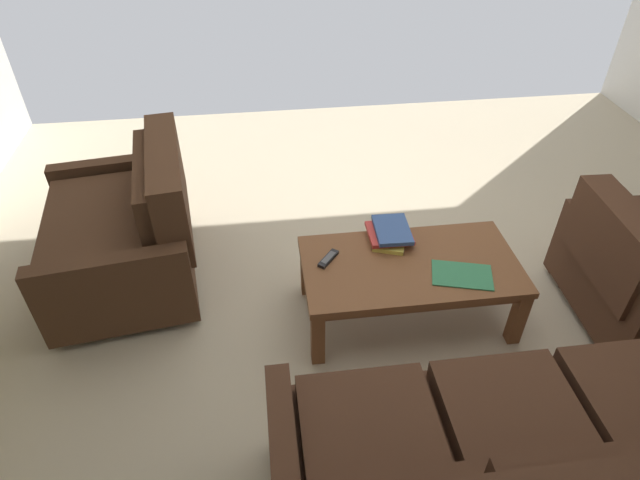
% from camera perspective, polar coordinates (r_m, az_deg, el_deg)
% --- Properties ---
extents(ground_plane, '(6.00, 5.28, 0.01)m').
position_cam_1_polar(ground_plane, '(3.43, 7.68, -4.72)').
color(ground_plane, beige).
extents(sofa_main, '(1.91, 0.84, 0.81)m').
position_cam_1_polar(sofa_main, '(2.36, 20.96, -22.48)').
color(sofa_main, black).
rests_on(sofa_main, ground).
extents(loveseat_near, '(0.98, 1.23, 0.88)m').
position_cam_1_polar(loveseat_near, '(3.43, -19.87, 1.05)').
color(loveseat_near, black).
rests_on(loveseat_near, ground).
extents(coffee_table, '(1.20, 0.64, 0.40)m').
position_cam_1_polar(coffee_table, '(3.01, 9.64, -3.36)').
color(coffee_table, brown).
rests_on(coffee_table, ground).
extents(book_stack, '(0.25, 0.31, 0.08)m').
position_cam_1_polar(book_stack, '(3.10, 7.61, 0.70)').
color(book_stack, '#E0CC4C').
rests_on(book_stack, coffee_table).
extents(tv_remote, '(0.13, 0.15, 0.02)m').
position_cam_1_polar(tv_remote, '(2.94, 0.90, -2.02)').
color(tv_remote, black).
rests_on(tv_remote, coffee_table).
extents(loose_magazine, '(0.36, 0.28, 0.01)m').
position_cam_1_polar(loose_magazine, '(2.95, 15.03, -3.66)').
color(loose_magazine, '#337F51').
rests_on(loose_magazine, coffee_table).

